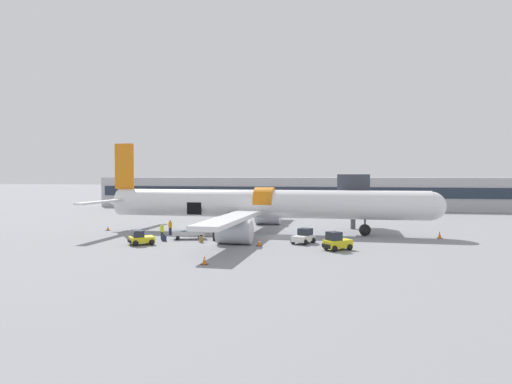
% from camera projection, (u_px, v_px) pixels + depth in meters
% --- Properties ---
extents(ground_plane, '(500.00, 500.00, 0.00)m').
position_uv_depth(ground_plane, '(279.00, 237.00, 49.02)').
color(ground_plane, gray).
extents(terminal_strip, '(88.83, 11.60, 6.15)m').
position_uv_depth(terminal_strip, '(314.00, 193.00, 92.99)').
color(terminal_strip, '#B2B2B7').
rests_on(terminal_strip, ground_plane).
extents(jet_bridge_stub, '(3.62, 9.54, 6.72)m').
position_uv_depth(jet_bridge_stub, '(353.00, 189.00, 55.12)').
color(jet_bridge_stub, '#4C4C51').
rests_on(jet_bridge_stub, ground_plane).
extents(airplane, '(39.30, 35.84, 10.45)m').
position_uv_depth(airplane, '(260.00, 205.00, 52.05)').
color(airplane, silver).
rests_on(airplane, ground_plane).
extents(baggage_tug_lead, '(2.71, 2.56, 1.65)m').
position_uv_depth(baggage_tug_lead, '(337.00, 242.00, 40.16)').
color(baggage_tug_lead, yellow).
rests_on(baggage_tug_lead, ground_plane).
extents(baggage_tug_mid, '(2.81, 2.74, 1.40)m').
position_uv_depth(baggage_tug_mid, '(141.00, 238.00, 43.34)').
color(baggage_tug_mid, yellow).
rests_on(baggage_tug_mid, ground_plane).
extents(baggage_tug_rear, '(2.39, 2.84, 1.43)m').
position_uv_depth(baggage_tug_rear, '(304.00, 237.00, 44.21)').
color(baggage_tug_rear, silver).
rests_on(baggage_tug_rear, ground_plane).
extents(baggage_cart_loading, '(4.16, 2.48, 0.92)m').
position_uv_depth(baggage_cart_loading, '(190.00, 235.00, 47.24)').
color(baggage_cart_loading, '#B7BABF').
rests_on(baggage_cart_loading, ground_plane).
extents(ground_crew_loader_a, '(0.57, 0.52, 1.70)m').
position_uv_depth(ground_crew_loader_a, '(231.00, 231.00, 46.90)').
color(ground_crew_loader_a, '#1E2338').
rests_on(ground_crew_loader_a, ground_plane).
extents(ground_crew_loader_b, '(0.52, 0.65, 1.86)m').
position_uv_depth(ground_crew_loader_b, '(214.00, 231.00, 45.86)').
color(ground_crew_loader_b, black).
rests_on(ground_crew_loader_b, ground_plane).
extents(ground_crew_driver, '(0.52, 0.52, 1.64)m').
position_uv_depth(ground_crew_driver, '(162.00, 231.00, 47.03)').
color(ground_crew_driver, '#2D2D33').
rests_on(ground_crew_driver, ground_plane).
extents(ground_crew_supervisor, '(0.43, 0.59, 1.70)m').
position_uv_depth(ground_crew_supervisor, '(170.00, 227.00, 50.35)').
color(ground_crew_supervisor, '#1E2338').
rests_on(ground_crew_supervisor, ground_plane).
extents(suitcase_on_tarmac_upright, '(0.51, 0.41, 0.67)m').
position_uv_depth(suitcase_on_tarmac_upright, '(164.00, 238.00, 45.62)').
color(suitcase_on_tarmac_upright, '#1E2347').
rests_on(suitcase_on_tarmac_upright, ground_plane).
extents(suitcase_on_tarmac_spare, '(0.46, 0.41, 0.74)m').
position_uv_depth(suitcase_on_tarmac_spare, '(201.00, 239.00, 44.80)').
color(suitcase_on_tarmac_spare, olive).
rests_on(suitcase_on_tarmac_spare, ground_plane).
extents(safety_cone_nose, '(0.55, 0.55, 0.76)m').
position_uv_depth(safety_cone_nose, '(440.00, 235.00, 47.77)').
color(safety_cone_nose, black).
rests_on(safety_cone_nose, ground_plane).
extents(safety_cone_engine_left, '(0.49, 0.49, 0.70)m').
position_uv_depth(safety_cone_engine_left, '(204.00, 260.00, 33.67)').
color(safety_cone_engine_left, black).
rests_on(safety_cone_engine_left, ground_plane).
extents(safety_cone_wingtip, '(0.58, 0.58, 0.70)m').
position_uv_depth(safety_cone_wingtip, '(259.00, 242.00, 42.66)').
color(safety_cone_wingtip, black).
rests_on(safety_cone_wingtip, ground_plane).
extents(safety_cone_tail, '(0.47, 0.47, 0.56)m').
position_uv_depth(safety_cone_tail, '(108.00, 228.00, 54.55)').
color(safety_cone_tail, black).
rests_on(safety_cone_tail, ground_plane).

